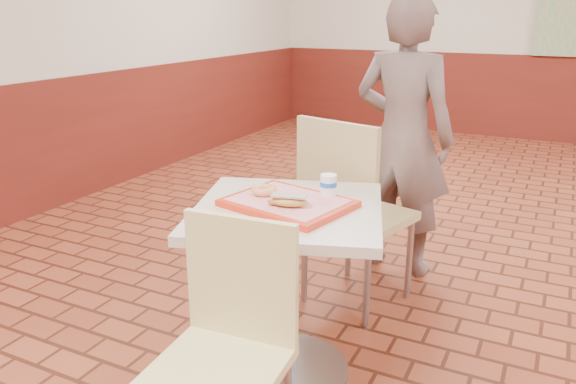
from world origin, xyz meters
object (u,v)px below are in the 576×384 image
at_px(chair_main_front, 228,338).
at_px(paper_cup, 328,185).
at_px(chair_main_back, 350,205).
at_px(long_john_donut, 288,201).
at_px(serving_tray, 288,203).
at_px(ring_donut, 264,190).
at_px(main_table, 288,264).
at_px(customer, 403,138).

xyz_separation_m(chair_main_front, paper_cup, (0.08, 0.65, 0.35)).
relative_size(chair_main_back, long_john_donut, 6.29).
relative_size(chair_main_back, serving_tray, 2.22).
height_order(chair_main_front, chair_main_back, chair_main_back).
xyz_separation_m(chair_main_front, chair_main_back, (-0.02, 1.20, 0.08)).
distance_m(chair_main_front, ring_donut, 0.66).
bearing_deg(ring_donut, main_table, -10.31).
bearing_deg(chair_main_back, main_table, 104.01).
bearing_deg(chair_main_back, long_john_donut, 106.76).
distance_m(chair_main_back, customer, 0.64).
bearing_deg(long_john_donut, ring_donut, 149.41).
height_order(main_table, customer, customer).
distance_m(main_table, chair_main_back, 0.67).
distance_m(ring_donut, long_john_donut, 0.18).
height_order(main_table, chair_main_back, chair_main_back).
xyz_separation_m(serving_tray, long_john_donut, (0.03, -0.07, 0.04)).
height_order(chair_main_back, ring_donut, chair_main_back).
distance_m(main_table, paper_cup, 0.37).
distance_m(chair_main_front, paper_cup, 0.75).
height_order(serving_tray, paper_cup, paper_cup).
bearing_deg(paper_cup, main_table, -132.82).
bearing_deg(main_table, customer, 84.70).
bearing_deg(paper_cup, chair_main_front, -96.86).
relative_size(chair_main_back, customer, 0.63).
distance_m(customer, ring_donut, 1.26).
distance_m(main_table, chair_main_front, 0.53).
distance_m(main_table, serving_tray, 0.26).
bearing_deg(serving_tray, chair_main_back, 88.50).
height_order(chair_main_back, paper_cup, chair_main_back).
relative_size(main_table, chair_main_back, 0.76).
height_order(chair_main_front, serving_tray, chair_main_front).
relative_size(customer, paper_cup, 19.27).
distance_m(chair_main_front, customer, 1.81).
relative_size(main_table, serving_tray, 1.68).
height_order(customer, ring_donut, customer).
bearing_deg(customer, main_table, 89.83).
distance_m(customer, serving_tray, 1.26).
distance_m(chair_main_back, paper_cup, 0.62).
distance_m(serving_tray, paper_cup, 0.18).
xyz_separation_m(serving_tray, paper_cup, (0.12, 0.13, 0.06)).
bearing_deg(customer, paper_cup, 95.21).
bearing_deg(main_table, paper_cup, 47.18).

